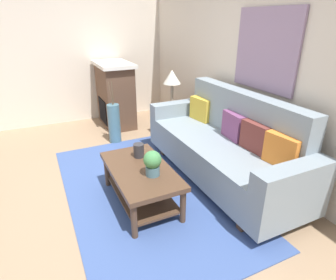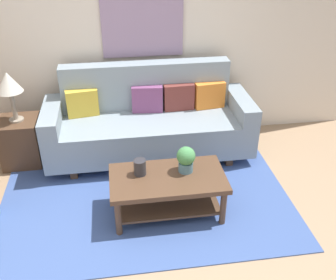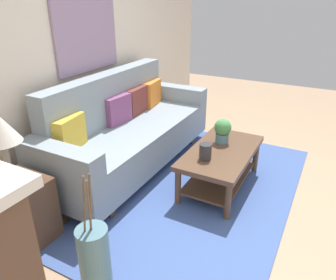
% 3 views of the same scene
% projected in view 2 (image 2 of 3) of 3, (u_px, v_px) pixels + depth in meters
% --- Properties ---
extents(ground_plane, '(9.78, 9.78, 0.00)m').
position_uv_depth(ground_plane, '(152.00, 241.00, 3.57)').
color(ground_plane, '#9E7F60').
extents(wall_back, '(5.78, 0.10, 2.70)m').
position_uv_depth(wall_back, '(131.00, 33.00, 4.61)').
color(wall_back, beige).
rests_on(wall_back, ground_plane).
extents(area_rug, '(2.97, 1.73, 0.01)m').
position_uv_depth(area_rug, '(147.00, 205.00, 3.99)').
color(area_rug, '#3D5693').
rests_on(area_rug, ground_plane).
extents(couch, '(2.39, 0.84, 1.08)m').
position_uv_depth(couch, '(149.00, 122.00, 4.64)').
color(couch, gray).
rests_on(couch, ground_plane).
extents(throw_pillow_mustard, '(0.37, 0.17, 0.32)m').
position_uv_depth(throw_pillow_mustard, '(82.00, 103.00, 4.52)').
color(throw_pillow_mustard, gold).
rests_on(throw_pillow_mustard, couch).
extents(throw_pillow_plum, '(0.37, 0.15, 0.32)m').
position_uv_depth(throw_pillow_plum, '(147.00, 99.00, 4.61)').
color(throw_pillow_plum, '#7A4270').
rests_on(throw_pillow_plum, couch).
extents(throw_pillow_maroon, '(0.36, 0.14, 0.32)m').
position_uv_depth(throw_pillow_maroon, '(179.00, 97.00, 4.66)').
color(throw_pillow_maroon, brown).
rests_on(throw_pillow_maroon, couch).
extents(throw_pillow_orange, '(0.37, 0.16, 0.32)m').
position_uv_depth(throw_pillow_orange, '(210.00, 95.00, 4.71)').
color(throw_pillow_orange, orange).
rests_on(throw_pillow_orange, couch).
extents(coffee_table, '(1.10, 0.60, 0.43)m').
position_uv_depth(coffee_table, '(168.00, 186.00, 3.76)').
color(coffee_table, '#513826').
rests_on(coffee_table, ground_plane).
extents(tabletop_vase, '(0.12, 0.12, 0.16)m').
position_uv_depth(tabletop_vase, '(140.00, 167.00, 3.70)').
color(tabletop_vase, '#2D2D33').
rests_on(tabletop_vase, coffee_table).
extents(potted_plant_tabletop, '(0.18, 0.18, 0.26)m').
position_uv_depth(potted_plant_tabletop, '(186.00, 159.00, 3.71)').
color(potted_plant_tabletop, slate).
rests_on(potted_plant_tabletop, coffee_table).
extents(side_table, '(0.44, 0.44, 0.56)m').
position_uv_depth(side_table, '(21.00, 142.00, 4.55)').
color(side_table, '#513826').
rests_on(side_table, ground_plane).
extents(table_lamp, '(0.28, 0.28, 0.57)m').
position_uv_depth(table_lamp, '(9.00, 84.00, 4.18)').
color(table_lamp, gray).
rests_on(table_lamp, side_table).
extents(framed_painting, '(0.95, 0.03, 0.90)m').
position_uv_depth(framed_painting, '(142.00, 18.00, 4.47)').
color(framed_painting, gray).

